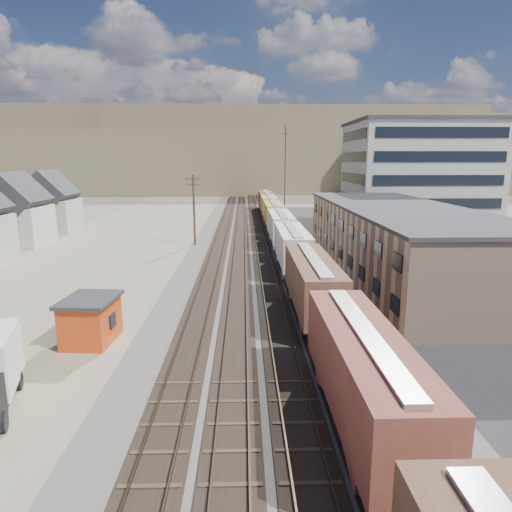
{
  "coord_description": "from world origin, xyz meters",
  "views": [
    {
      "loc": [
        -1.46,
        -22.83,
        11.95
      ],
      "look_at": [
        -0.3,
        19.75,
        3.0
      ],
      "focal_mm": 32.0,
      "sensor_mm": 36.0,
      "label": 1
    }
  ],
  "objects_px": {
    "maintenance_shed": "(91,320)",
    "utility_pole_north": "(194,208)",
    "freight_train": "(286,235)",
    "parked_car_blue": "(391,239)"
  },
  "relations": [
    {
      "from": "maintenance_shed",
      "to": "utility_pole_north",
      "type": "bearing_deg",
      "value": 84.96
    },
    {
      "from": "maintenance_shed",
      "to": "freight_train",
      "type": "bearing_deg",
      "value": 60.66
    },
    {
      "from": "freight_train",
      "to": "maintenance_shed",
      "type": "relative_size",
      "value": 26.74
    },
    {
      "from": "utility_pole_north",
      "to": "freight_train",
      "type": "bearing_deg",
      "value": -33.98
    },
    {
      "from": "utility_pole_north",
      "to": "parked_car_blue",
      "type": "height_order",
      "value": "utility_pole_north"
    },
    {
      "from": "maintenance_shed",
      "to": "parked_car_blue",
      "type": "distance_m",
      "value": 47.89
    },
    {
      "from": "utility_pole_north",
      "to": "parked_car_blue",
      "type": "distance_m",
      "value": 28.94
    },
    {
      "from": "parked_car_blue",
      "to": "utility_pole_north",
      "type": "bearing_deg",
      "value": 115.62
    },
    {
      "from": "maintenance_shed",
      "to": "parked_car_blue",
      "type": "xyz_separation_m",
      "value": [
        31.72,
        35.86,
        -0.9
      ]
    },
    {
      "from": "freight_train",
      "to": "parked_car_blue",
      "type": "distance_m",
      "value": 18.41
    }
  ]
}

